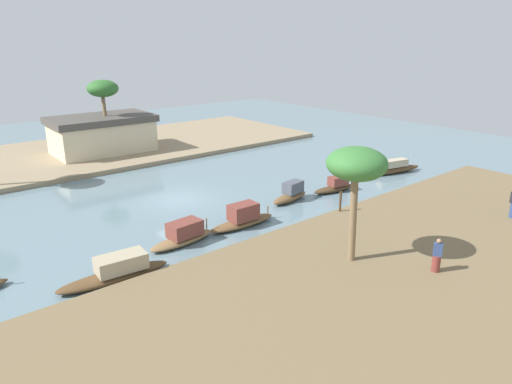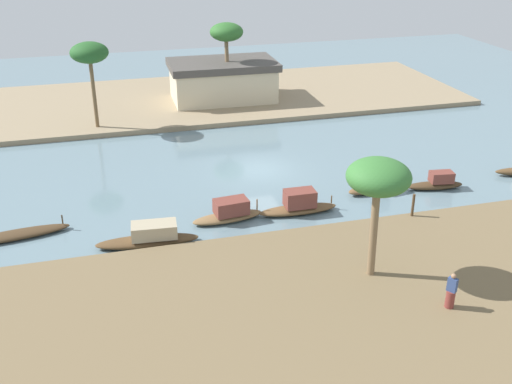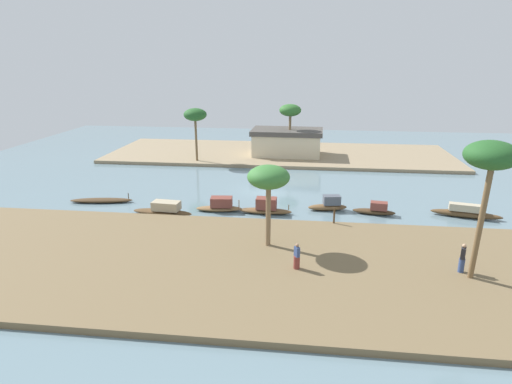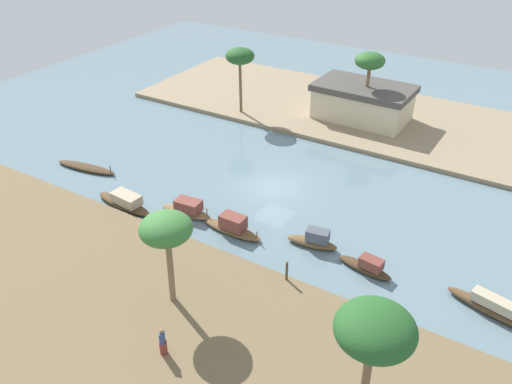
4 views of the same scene
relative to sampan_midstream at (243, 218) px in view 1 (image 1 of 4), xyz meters
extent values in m
plane|color=slate|center=(-0.46, 6.32, -0.49)|extent=(75.39, 75.39, 0.00)
cube|color=brown|center=(-0.46, -9.75, -0.30)|extent=(43.25, 14.99, 0.38)
cube|color=#937F60|center=(-0.46, 22.39, -0.30)|extent=(43.25, 14.99, 0.38)
ellipsoid|color=brown|center=(-0.04, 0.00, -0.28)|extent=(4.30, 1.17, 0.41)
cube|color=brown|center=(0.04, 0.00, 0.37)|extent=(1.64, 1.03, 0.90)
cylinder|color=brown|center=(1.85, -0.03, 0.10)|extent=(0.07, 0.07, 0.44)
ellipsoid|color=brown|center=(-3.88, 0.14, -0.29)|extent=(3.85, 1.46, 0.39)
cube|color=brown|center=(-3.66, 0.16, 0.29)|extent=(1.83, 1.19, 0.77)
cylinder|color=brown|center=(-2.24, 0.29, 0.17)|extent=(0.07, 0.07, 0.61)
ellipsoid|color=brown|center=(4.98, 1.40, -0.24)|extent=(3.32, 1.42, 0.50)
cube|color=#4C515B|center=(5.30, 1.45, 0.39)|extent=(1.49, 1.00, 0.74)
ellipsoid|color=#47331E|center=(8.65, 0.86, -0.28)|extent=(3.46, 1.34, 0.42)
cube|color=brown|center=(9.00, 0.81, 0.24)|extent=(1.41, 0.95, 0.62)
ellipsoid|color=brown|center=(15.76, 0.99, -0.22)|extent=(5.32, 2.02, 0.53)
cube|color=tan|center=(15.71, 1.00, 0.32)|extent=(2.58, 1.26, 0.55)
ellipsoid|color=brown|center=(-8.19, -1.35, -0.27)|extent=(5.03, 1.58, 0.43)
cube|color=tan|center=(-7.83, -1.38, 0.30)|extent=(2.25, 1.27, 0.70)
cylinder|color=brown|center=(2.82, -10.17, 0.26)|extent=(0.50, 0.50, 0.75)
cube|color=#33477A|center=(2.82, -10.17, 0.94)|extent=(0.37, 0.42, 0.59)
sphere|color=#9E7556|center=(2.82, -10.17, 1.33)|extent=(0.20, 0.20, 0.20)
cylinder|color=#4C3823|center=(5.30, -2.56, 0.49)|extent=(0.14, 0.14, 1.21)
cylinder|color=#7F6647|center=(0.86, -7.02, 1.91)|extent=(0.33, 0.43, 4.05)
ellipsoid|color=#387533|center=(0.86, -7.02, 4.46)|extent=(2.67, 2.67, 1.47)
cylinder|color=#7F6647|center=(0.87, 20.68, 2.41)|extent=(0.32, 0.69, 5.06)
ellipsoid|color=#2D6628|center=(0.87, 20.68, 5.48)|extent=(2.67, 2.67, 1.47)
cube|color=beige|center=(0.54, 20.99, 1.20)|extent=(8.34, 5.19, 2.63)
cube|color=#4C4742|center=(0.54, 20.99, 2.81)|extent=(8.84, 5.50, 0.58)
camera|label=1|loc=(-14.93, -19.29, 9.67)|focal=32.66mm
camera|label=2|loc=(-9.92, -27.48, 14.24)|focal=42.68mm
camera|label=3|loc=(3.29, -33.28, 11.55)|focal=30.78mm
camera|label=4|loc=(15.19, -22.18, 19.11)|focal=35.96mm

